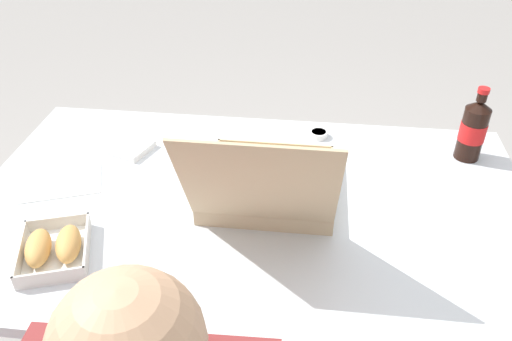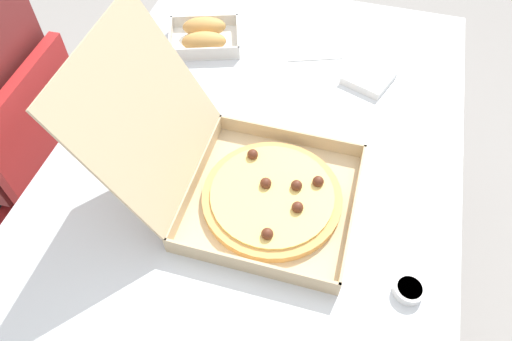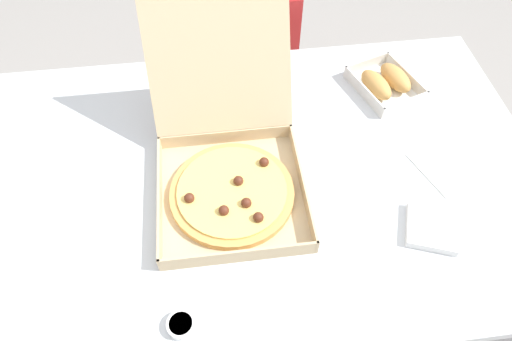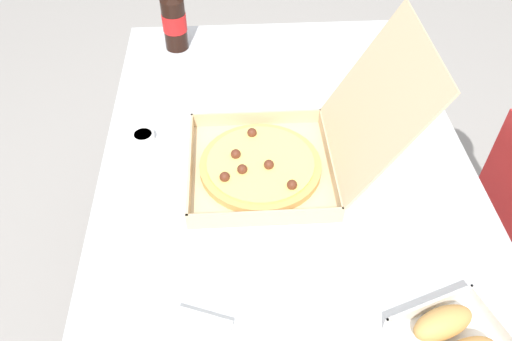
{
  "view_description": "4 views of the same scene",
  "coord_description": "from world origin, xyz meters",
  "px_view_note": "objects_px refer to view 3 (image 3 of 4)",
  "views": [
    {
      "loc": [
        -0.14,
        1.05,
        1.57
      ],
      "look_at": [
        -0.01,
        -0.07,
        0.79
      ],
      "focal_mm": 36.38,
      "sensor_mm": 36.0,
      "label": 1
    },
    {
      "loc": [
        -0.59,
        -0.18,
        1.56
      ],
      "look_at": [
        -0.0,
        -0.02,
        0.77
      ],
      "focal_mm": 33.29,
      "sensor_mm": 36.0,
      "label": 2
    },
    {
      "loc": [
        -0.06,
        -0.66,
        1.62
      ],
      "look_at": [
        0.01,
        -0.05,
        0.8
      ],
      "focal_mm": 31.51,
      "sensor_mm": 36.0,
      "label": 3
    },
    {
      "loc": [
        0.8,
        -0.13,
        1.6
      ],
      "look_at": [
        0.0,
        -0.08,
        0.78
      ],
      "focal_mm": 35.36,
      "sensor_mm": 36.0,
      "label": 4
    }
  ],
  "objects_px": {
    "chair": "(242,67)",
    "bread_side_box": "(385,83)",
    "diner_person": "(238,11)",
    "paper_menu": "(458,160)",
    "pizza_box_open": "(230,169)",
    "napkin_pile": "(432,228)",
    "dipping_sauce_cup": "(181,325)"
  },
  "relations": [
    {
      "from": "diner_person",
      "to": "dipping_sauce_cup",
      "type": "relative_size",
      "value": 20.54
    },
    {
      "from": "dipping_sauce_cup",
      "to": "bread_side_box",
      "type": "bearing_deg",
      "value": 45.61
    },
    {
      "from": "chair",
      "to": "pizza_box_open",
      "type": "height_order",
      "value": "pizza_box_open"
    },
    {
      "from": "bread_side_box",
      "to": "paper_menu",
      "type": "bearing_deg",
      "value": -68.32
    },
    {
      "from": "pizza_box_open",
      "to": "napkin_pile",
      "type": "height_order",
      "value": "pizza_box_open"
    },
    {
      "from": "bread_side_box",
      "to": "napkin_pile",
      "type": "relative_size",
      "value": 2.07
    },
    {
      "from": "diner_person",
      "to": "bread_side_box",
      "type": "height_order",
      "value": "diner_person"
    },
    {
      "from": "pizza_box_open",
      "to": "napkin_pile",
      "type": "bearing_deg",
      "value": -23.95
    },
    {
      "from": "bread_side_box",
      "to": "dipping_sauce_cup",
      "type": "height_order",
      "value": "bread_side_box"
    },
    {
      "from": "pizza_box_open",
      "to": "paper_menu",
      "type": "relative_size",
      "value": 2.4
    },
    {
      "from": "napkin_pile",
      "to": "dipping_sauce_cup",
      "type": "xyz_separation_m",
      "value": [
        -0.56,
        -0.15,
        0.0
      ]
    },
    {
      "from": "chair",
      "to": "napkin_pile",
      "type": "height_order",
      "value": "chair"
    },
    {
      "from": "chair",
      "to": "bread_side_box",
      "type": "height_order",
      "value": "chair"
    },
    {
      "from": "chair",
      "to": "pizza_box_open",
      "type": "xyz_separation_m",
      "value": [
        -0.1,
        -0.71,
        0.3
      ]
    },
    {
      "from": "bread_side_box",
      "to": "paper_menu",
      "type": "xyz_separation_m",
      "value": [
        0.11,
        -0.28,
        -0.02
      ]
    },
    {
      "from": "pizza_box_open",
      "to": "paper_menu",
      "type": "xyz_separation_m",
      "value": [
        0.57,
        -0.01,
        -0.05
      ]
    },
    {
      "from": "paper_menu",
      "to": "dipping_sauce_cup",
      "type": "height_order",
      "value": "dipping_sauce_cup"
    },
    {
      "from": "diner_person",
      "to": "dipping_sauce_cup",
      "type": "xyz_separation_m",
      "value": [
        -0.22,
        -1.1,
        0.06
      ]
    },
    {
      "from": "diner_person",
      "to": "bread_side_box",
      "type": "bearing_deg",
      "value": -53.78
    },
    {
      "from": "chair",
      "to": "paper_menu",
      "type": "height_order",
      "value": "chair"
    },
    {
      "from": "dipping_sauce_cup",
      "to": "pizza_box_open",
      "type": "bearing_deg",
      "value": 69.29
    },
    {
      "from": "bread_side_box",
      "to": "napkin_pile",
      "type": "xyz_separation_m",
      "value": [
        -0.03,
        -0.46,
        -0.02
      ]
    },
    {
      "from": "diner_person",
      "to": "pizza_box_open",
      "type": "distance_m",
      "value": 0.78
    },
    {
      "from": "chair",
      "to": "paper_menu",
      "type": "bearing_deg",
      "value": -56.56
    },
    {
      "from": "chair",
      "to": "pizza_box_open",
      "type": "distance_m",
      "value": 0.78
    },
    {
      "from": "chair",
      "to": "diner_person",
      "type": "xyz_separation_m",
      "value": [
        -0.0,
        0.06,
        0.21
      ]
    },
    {
      "from": "dipping_sauce_cup",
      "to": "napkin_pile",
      "type": "bearing_deg",
      "value": 14.53
    },
    {
      "from": "pizza_box_open",
      "to": "bread_side_box",
      "type": "bearing_deg",
      "value": 29.84
    },
    {
      "from": "bread_side_box",
      "to": "paper_menu",
      "type": "distance_m",
      "value": 0.3
    },
    {
      "from": "dipping_sauce_cup",
      "to": "paper_menu",
      "type": "bearing_deg",
      "value": 25.11
    },
    {
      "from": "chair",
      "to": "bread_side_box",
      "type": "distance_m",
      "value": 0.64
    },
    {
      "from": "diner_person",
      "to": "paper_menu",
      "type": "height_order",
      "value": "diner_person"
    }
  ]
}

